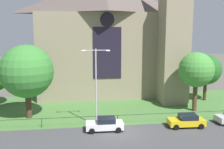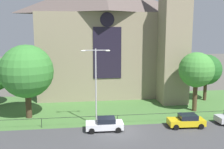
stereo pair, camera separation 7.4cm
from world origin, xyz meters
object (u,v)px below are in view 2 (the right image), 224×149
Objects in this scene: tree_left_near at (27,71)px; parked_car_yellow at (186,121)px; parked_car_white at (105,124)px; tree_right_far at (206,70)px; tree_right_near at (196,70)px; church_building at (108,36)px; streetlamp_near at (96,78)px.

parked_car_yellow is (18.93, -5.85, -5.32)m from tree_left_near.
parked_car_white and parked_car_yellow have the same top height.
tree_right_far is at bearing -146.37° from parked_car_white.
parked_car_white is 0.99× the size of parked_car_yellow.
parked_car_white is (-13.26, -5.70, -5.06)m from tree_right_near.
tree_right_far is (26.70, 5.17, -1.08)m from tree_left_near.
tree_left_near is 27.22m from tree_right_far.
church_building is at bearing 154.84° from tree_right_far.
parked_car_yellow is at bearing -17.18° from tree_left_near.
tree_left_near is 2.23× the size of parked_car_white.
church_building reaches higher than parked_car_white.
parked_car_yellow is (-3.64, -5.81, -5.06)m from tree_right_near.
tree_left_near is 2.21× the size of parked_car_yellow.
tree_right_near is 6.70m from tree_right_far.
tree_left_near is 1.14× the size of tree_right_near.
streetlamp_near is at bearing -101.60° from church_building.
tree_left_near is at bearing -169.05° from tree_right_far.
parked_car_white is (-2.48, -17.91, -9.53)m from church_building.
streetlamp_near is at bearing -7.15° from parked_car_yellow.
tree_left_near reaches higher than parked_car_white.
tree_right_near is at bearing 15.76° from streetlamp_near.
parked_car_white is (-17.39, -10.90, -4.25)m from tree_right_far.
parked_car_yellow is at bearing -125.20° from tree_right_far.
tree_right_near is at bearing -48.56° from church_building.
tree_right_far is at bearing 26.75° from streetlamp_near.
streetlamp_near is at bearing -153.25° from tree_right_far.
parked_car_white is at bearing -147.91° from tree_right_far.
tree_left_near is 20.52m from parked_car_yellow.
tree_left_near is at bearing 154.56° from streetlamp_near.
tree_right_far is 1.75× the size of parked_car_white.
church_building is at bearing -65.63° from parked_car_yellow.
parked_car_yellow is at bearing -9.90° from streetlamp_near.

